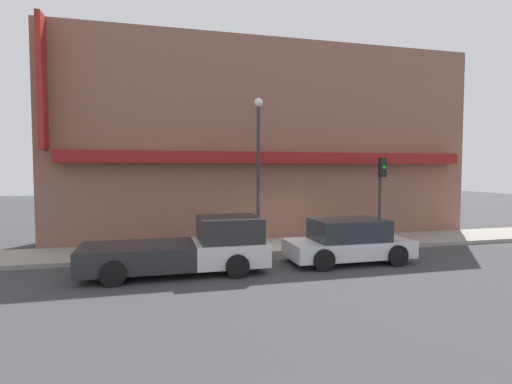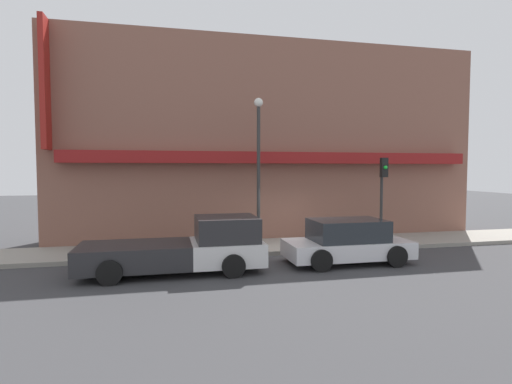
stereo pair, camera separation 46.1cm
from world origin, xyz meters
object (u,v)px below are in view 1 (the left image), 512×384
(parked_car, at_px, (348,241))
(fire_hydrant, at_px, (351,238))
(pickup_truck, at_px, (189,248))
(street_lamp, at_px, (258,155))
(traffic_light, at_px, (381,185))

(parked_car, bearing_deg, fire_hydrant, 58.02)
(pickup_truck, relative_size, parked_car, 1.32)
(parked_car, xyz_separation_m, fire_hydrant, (1.17, 2.02, -0.29))
(parked_car, distance_m, street_lamp, 4.91)
(parked_car, relative_size, fire_hydrant, 7.38)
(pickup_truck, height_order, parked_car, pickup_truck)
(fire_hydrant, xyz_separation_m, street_lamp, (-3.69, 0.83, 3.39))
(parked_car, height_order, fire_hydrant, parked_car)
(pickup_truck, xyz_separation_m, traffic_light, (8.16, 2.17, 1.86))
(parked_car, relative_size, traffic_light, 1.21)
(pickup_truck, distance_m, parked_car, 5.56)
(pickup_truck, relative_size, fire_hydrant, 9.74)
(pickup_truck, relative_size, traffic_light, 1.60)
(fire_hydrant, bearing_deg, traffic_light, 5.91)
(street_lamp, height_order, traffic_light, street_lamp)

